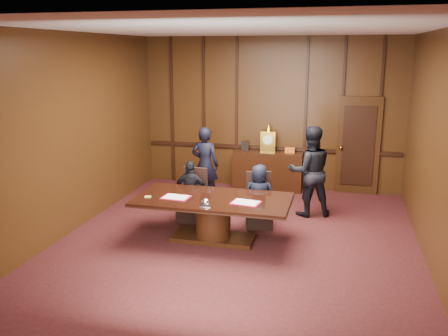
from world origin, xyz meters
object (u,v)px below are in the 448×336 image
at_px(sideboard, 268,169).
at_px(witness_right, 310,171).
at_px(signatory_left, 191,192).
at_px(witness_left, 205,165).
at_px(conference_table, 213,212).
at_px(signatory_right, 259,196).

distance_m(sideboard, witness_right, 1.94).
xyz_separation_m(sideboard, witness_right, (1.07, -1.56, 0.40)).
height_order(signatory_left, witness_right, witness_right).
bearing_deg(witness_left, signatory_left, 98.65).
bearing_deg(sideboard, conference_table, -97.41).
xyz_separation_m(sideboard, conference_table, (-0.43, -3.28, 0.02)).
xyz_separation_m(conference_table, witness_left, (-0.74, 2.06, 0.30)).
bearing_deg(signatory_left, witness_left, -90.83).
xyz_separation_m(signatory_right, witness_right, (0.84, 0.92, 0.30)).
height_order(signatory_right, witness_left, witness_left).
bearing_deg(witness_right, sideboard, -74.86).
xyz_separation_m(sideboard, signatory_right, (0.22, -2.48, 0.11)).
xyz_separation_m(witness_left, witness_right, (2.23, -0.34, 0.08)).
bearing_deg(conference_table, witness_left, 109.69).
distance_m(signatory_right, witness_right, 1.28).
bearing_deg(conference_table, witness_right, 48.99).
relative_size(witness_left, witness_right, 0.91).
bearing_deg(sideboard, witness_left, -133.50).
relative_size(sideboard, witness_left, 0.98).
bearing_deg(witness_left, witness_right, 176.06).
bearing_deg(conference_table, signatory_left, 129.09).
bearing_deg(witness_right, signatory_left, 4.04).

